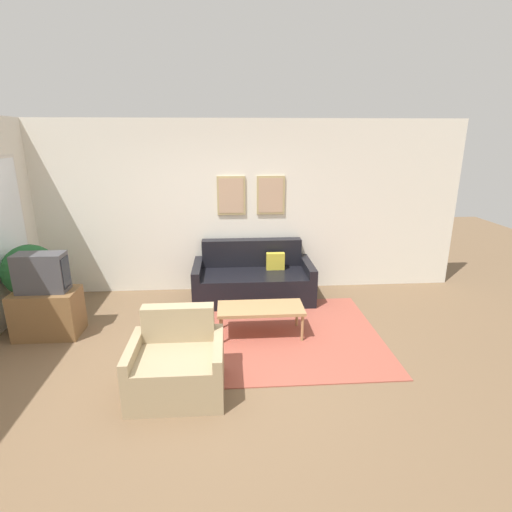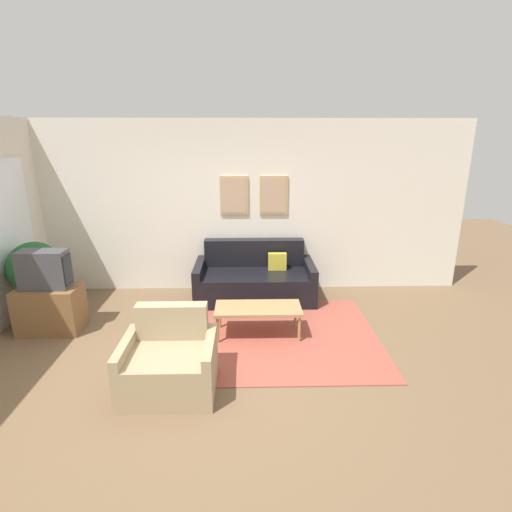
# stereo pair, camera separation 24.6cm
# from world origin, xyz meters

# --- Properties ---
(ground_plane) EXTENTS (16.00, 16.00, 0.00)m
(ground_plane) POSITION_xyz_m (0.00, 0.00, 0.00)
(ground_plane) COLOR brown
(area_rug) EXTENTS (2.89, 2.19, 0.01)m
(area_rug) POSITION_xyz_m (0.71, 0.76, 0.01)
(area_rug) COLOR #9E4C3D
(area_rug) RESTS_ON ground_plane
(wall_back) EXTENTS (8.00, 0.09, 2.70)m
(wall_back) POSITION_xyz_m (0.01, 2.47, 1.35)
(wall_back) COLOR silver
(wall_back) RESTS_ON ground_plane
(couch) EXTENTS (1.81, 0.90, 0.87)m
(couch) POSITION_xyz_m (0.63, 2.00, 0.30)
(couch) COLOR black
(couch) RESTS_ON ground_plane
(coffee_table) EXTENTS (1.08, 0.48, 0.39)m
(coffee_table) POSITION_xyz_m (0.65, 0.78, 0.35)
(coffee_table) COLOR #A87F51
(coffee_table) RESTS_ON ground_plane
(tv_stand) EXTENTS (0.77, 0.47, 0.60)m
(tv_stand) POSITION_xyz_m (-2.03, 0.98, 0.30)
(tv_stand) COLOR brown
(tv_stand) RESTS_ON ground_plane
(tv) EXTENTS (0.59, 0.28, 0.49)m
(tv) POSITION_xyz_m (-2.03, 0.98, 0.84)
(tv) COLOR #424247
(tv) RESTS_ON tv_stand
(armchair) EXTENTS (0.91, 0.76, 0.80)m
(armchair) POSITION_xyz_m (-0.26, -0.31, 0.27)
(armchair) COLOR tan
(armchair) RESTS_ON ground_plane
(potted_plant_tall) EXTENTS (0.69, 0.69, 1.10)m
(potted_plant_tall) POSITION_xyz_m (-2.34, 1.34, 0.72)
(potted_plant_tall) COLOR #935638
(potted_plant_tall) RESTS_ON ground_plane
(potted_plant_by_window) EXTENTS (0.52, 0.52, 0.83)m
(potted_plant_by_window) POSITION_xyz_m (-2.34, 1.65, 0.54)
(potted_plant_by_window) COLOR #935638
(potted_plant_by_window) RESTS_ON ground_plane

